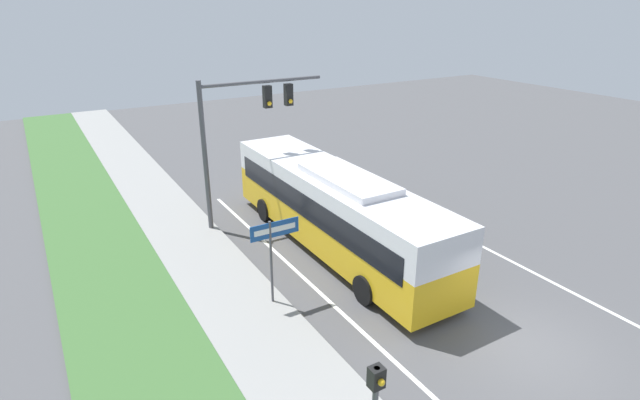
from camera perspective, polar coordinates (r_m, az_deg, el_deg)
The scene contains 6 objects.
ground_plane at distance 15.66m, azimuth 22.49°, elevation -15.10°, with size 80.00×80.00×0.00m, color #4C4C4F.
lane_divider_near at distance 13.43m, azimuth 12.35°, elevation -20.75°, with size 0.14×30.00×0.01m.
lane_divider_far at distance 18.33m, azimuth 29.54°, elevation -10.66°, with size 0.14×30.00×0.01m.
bus at distance 18.84m, azimuth 1.61°, elevation -0.67°, with size 2.67×12.14×3.26m.
signal_gantry at distance 20.62m, azimuth -9.00°, elevation 8.71°, with size 5.39×0.41×6.20m.
street_sign at distance 15.25m, azimuth -5.35°, elevation -5.04°, with size 1.61×0.08×2.89m.
Camera 1 is at (-10.81, -6.90, 8.99)m, focal length 28.00 mm.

